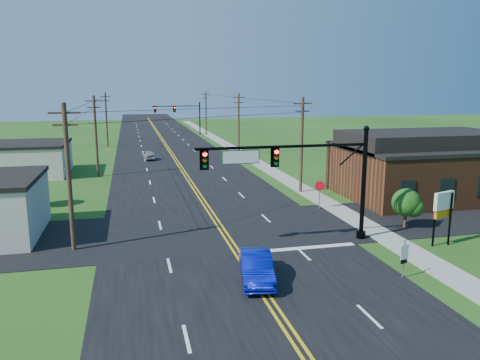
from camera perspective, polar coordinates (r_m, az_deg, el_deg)
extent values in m
plane|color=#203F12|center=(22.23, 3.48, -15.12)|extent=(260.00, 260.00, 0.00)
cube|color=black|center=(69.99, -8.39, 3.04)|extent=(16.00, 220.00, 0.04)
cube|color=black|center=(33.09, -2.54, -6.08)|extent=(70.00, 10.00, 0.04)
cube|color=gray|center=(62.05, 2.15, 2.12)|extent=(2.00, 160.00, 0.08)
cylinder|color=black|center=(31.39, 14.82, -0.65)|extent=(0.28, 0.28, 7.20)
cylinder|color=black|center=(32.23, 14.52, -6.49)|extent=(0.60, 0.60, 0.50)
sphere|color=black|center=(30.86, 15.16, 6.09)|extent=(0.36, 0.36, 0.36)
cylinder|color=black|center=(28.77, 5.35, 4.08)|extent=(11.00, 0.18, 0.18)
cube|color=#055F1E|center=(28.11, 0.10, 2.82)|extent=(2.30, 0.06, 0.85)
cylinder|color=black|center=(100.32, -4.92, 7.62)|extent=(0.28, 0.28, 7.20)
cylinder|color=black|center=(100.59, -4.89, 5.72)|extent=(0.60, 0.60, 0.50)
sphere|color=black|center=(100.16, -4.96, 9.73)|extent=(0.36, 0.36, 0.36)
cylinder|color=black|center=(99.59, -7.83, 8.92)|extent=(10.00, 0.18, 0.18)
cube|color=#055F1E|center=(99.36, -9.67, 8.54)|extent=(2.30, 0.06, 0.85)
cube|color=#593119|center=(45.82, 21.28, 0.84)|extent=(14.00, 11.00, 4.40)
cube|color=black|center=(45.48, 21.49, 3.75)|extent=(14.20, 11.20, 0.30)
cube|color=beige|center=(59.11, -26.03, 2.16)|extent=(12.00, 9.00, 3.40)
cube|color=black|center=(58.89, -26.19, 3.93)|extent=(12.20, 9.20, 0.30)
cylinder|color=#332317|center=(29.77, -20.13, 0.16)|extent=(0.28, 0.28, 9.00)
cube|color=#332317|center=(29.32, -20.64, 7.66)|extent=(1.80, 0.12, 0.12)
cube|color=#332317|center=(29.36, -20.55, 6.30)|extent=(1.40, 0.12, 0.12)
cylinder|color=#332317|center=(54.44, -17.15, 5.09)|extent=(0.28, 0.28, 9.00)
cube|color=#332317|center=(54.19, -17.39, 9.19)|extent=(1.80, 0.12, 0.12)
cube|color=#332317|center=(54.22, -17.35, 8.45)|extent=(1.40, 0.12, 0.12)
cylinder|color=#332317|center=(81.31, -15.97, 7.03)|extent=(0.28, 0.28, 9.00)
cube|color=#332317|center=(81.15, -16.12, 9.78)|extent=(1.80, 0.12, 0.12)
cube|color=#332317|center=(81.16, -16.09, 9.28)|extent=(1.40, 0.12, 0.12)
cylinder|color=#332317|center=(44.25, 7.53, 4.18)|extent=(0.28, 0.28, 9.00)
cube|color=#332317|center=(43.95, 7.66, 9.23)|extent=(1.80, 0.12, 0.12)
cube|color=#332317|center=(43.98, 7.63, 8.32)|extent=(1.40, 0.12, 0.12)
cylinder|color=#332317|center=(69.06, -0.17, 6.79)|extent=(0.28, 0.28, 9.00)
cube|color=#332317|center=(68.86, -0.17, 10.02)|extent=(1.80, 0.12, 0.12)
cube|color=#332317|center=(68.88, -0.17, 9.44)|extent=(1.40, 0.12, 0.12)
cylinder|color=#332317|center=(98.45, -4.18, 8.09)|extent=(0.28, 0.28, 9.00)
cube|color=#332317|center=(98.31, -4.21, 10.36)|extent=(1.80, 0.12, 0.12)
cube|color=#332317|center=(98.33, -4.20, 9.95)|extent=(1.40, 0.12, 0.12)
cylinder|color=#332317|center=(50.86, 12.37, 0.85)|extent=(0.24, 0.24, 1.85)
sphere|color=#124310|center=(50.59, 12.45, 2.72)|extent=(3.00, 3.00, 3.00)
cylinder|color=#332317|center=(35.42, 19.47, -4.48)|extent=(0.24, 0.24, 1.32)
sphere|color=#124310|center=(35.13, 19.60, -2.59)|extent=(2.00, 2.00, 2.00)
cylinder|color=#332317|center=(42.83, -23.96, -2.00)|extent=(0.24, 0.24, 1.54)
sphere|color=#124310|center=(42.55, -24.11, -0.17)|extent=(2.40, 2.40, 2.40)
imported|color=#07129F|center=(24.52, 2.00, -10.62)|extent=(2.29, 4.67, 1.47)
imported|color=#AEAEB3|center=(65.91, -11.06, 2.98)|extent=(2.04, 3.88, 1.26)
cylinder|color=slate|center=(26.24, 19.33, -9.05)|extent=(0.08, 0.08, 2.10)
cube|color=white|center=(26.01, 19.46, -7.79)|extent=(0.52, 0.14, 0.29)
cube|color=white|center=(26.14, 19.40, -8.58)|extent=(0.52, 0.14, 0.53)
cube|color=black|center=(26.26, 19.35, -9.36)|extent=(0.43, 0.12, 0.21)
cylinder|color=slate|center=(38.88, 9.66, -1.91)|extent=(0.10, 0.10, 2.25)
cylinder|color=red|center=(38.67, 9.72, -0.69)|extent=(0.81, 0.35, 0.86)
cylinder|color=black|center=(31.78, 22.62, -4.55)|extent=(0.17, 0.17, 3.39)
cylinder|color=black|center=(32.44, 24.25, -4.36)|extent=(0.17, 0.17, 3.39)
cube|color=silver|center=(31.82, 23.62, -2.33)|extent=(1.68, 0.77, 1.13)
cube|color=#CC720C|center=(32.01, 23.50, -3.81)|extent=(1.49, 0.68, 0.47)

